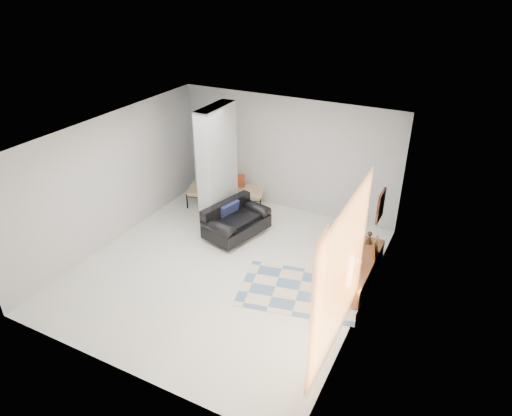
% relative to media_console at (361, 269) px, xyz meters
% --- Properties ---
extents(floor, '(6.00, 6.00, 0.00)m').
position_rel_media_console_xyz_m(floor, '(-2.52, -0.90, -0.20)').
color(floor, white).
rests_on(floor, ground).
extents(ceiling, '(6.00, 6.00, 0.00)m').
position_rel_media_console_xyz_m(ceiling, '(-2.52, -0.90, 2.60)').
color(ceiling, white).
rests_on(ceiling, wall_back).
extents(wall_back, '(6.00, 0.00, 6.00)m').
position_rel_media_console_xyz_m(wall_back, '(-2.52, 2.10, 1.20)').
color(wall_back, '#B7B9BC').
rests_on(wall_back, ground).
extents(wall_front, '(6.00, 0.00, 6.00)m').
position_rel_media_console_xyz_m(wall_front, '(-2.52, -3.90, 1.20)').
color(wall_front, '#B7B9BC').
rests_on(wall_front, ground).
extents(wall_left, '(0.00, 6.00, 6.00)m').
position_rel_media_console_xyz_m(wall_left, '(-5.27, -0.90, 1.20)').
color(wall_left, '#B7B9BC').
rests_on(wall_left, ground).
extents(wall_right, '(0.00, 6.00, 6.00)m').
position_rel_media_console_xyz_m(wall_right, '(0.23, -0.90, 1.20)').
color(wall_right, '#B7B9BC').
rests_on(wall_right, ground).
extents(partition_column, '(0.35, 1.20, 2.80)m').
position_rel_media_console_xyz_m(partition_column, '(-3.62, 0.70, 1.20)').
color(partition_column, '#A4A8AB').
rests_on(partition_column, floor).
extents(hallway_door, '(0.85, 0.06, 2.04)m').
position_rel_media_console_xyz_m(hallway_door, '(-4.62, 2.06, 0.82)').
color(hallway_door, silver).
rests_on(hallway_door, floor).
extents(curtain, '(0.00, 2.55, 2.55)m').
position_rel_media_console_xyz_m(curtain, '(0.15, -2.05, 1.25)').
color(curtain, orange).
rests_on(curtain, wall_right).
extents(wall_art, '(0.04, 0.45, 0.55)m').
position_rel_media_console_xyz_m(wall_art, '(0.20, -0.00, 1.45)').
color(wall_art, '#36190E').
rests_on(wall_art, wall_right).
extents(media_console, '(0.45, 1.92, 0.80)m').
position_rel_media_console_xyz_m(media_console, '(0.00, 0.00, 0.00)').
color(media_console, brown).
rests_on(media_console, floor).
extents(loveseat, '(1.18, 1.62, 0.76)m').
position_rel_media_console_xyz_m(loveseat, '(-2.98, 0.31, 0.16)').
color(loveseat, silver).
rests_on(loveseat, floor).
extents(daybed, '(2.05, 1.36, 0.77)m').
position_rel_media_console_xyz_m(daybed, '(-3.95, 1.56, 0.21)').
color(daybed, black).
rests_on(daybed, floor).
extents(area_rug, '(2.44, 1.88, 0.01)m').
position_rel_media_console_xyz_m(area_rug, '(-0.92, -0.92, -0.20)').
color(area_rug, beige).
rests_on(area_rug, floor).
extents(cylinder_lamp, '(0.11, 0.11, 0.60)m').
position_rel_media_console_xyz_m(cylinder_lamp, '(-0.02, -0.83, 0.50)').
color(cylinder_lamp, white).
rests_on(cylinder_lamp, media_console).
extents(bronze_figurine, '(0.14, 0.14, 0.27)m').
position_rel_media_console_xyz_m(bronze_figurine, '(-0.05, 0.69, 0.33)').
color(bronze_figurine, '#2F2315').
rests_on(bronze_figurine, media_console).
extents(vase, '(0.20, 0.20, 0.19)m').
position_rel_media_console_xyz_m(vase, '(-0.05, -0.18, 0.29)').
color(vase, '#B8C3C0').
rests_on(vase, media_console).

